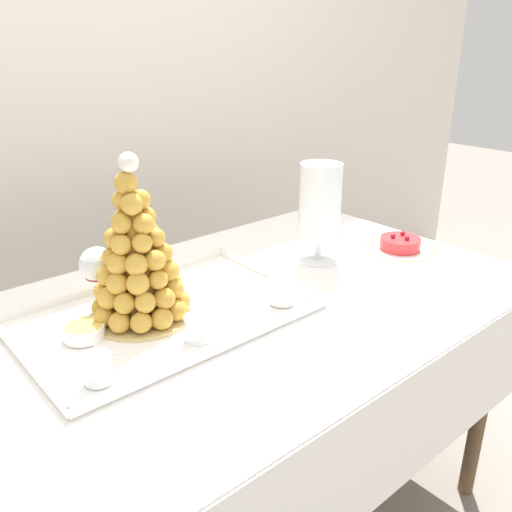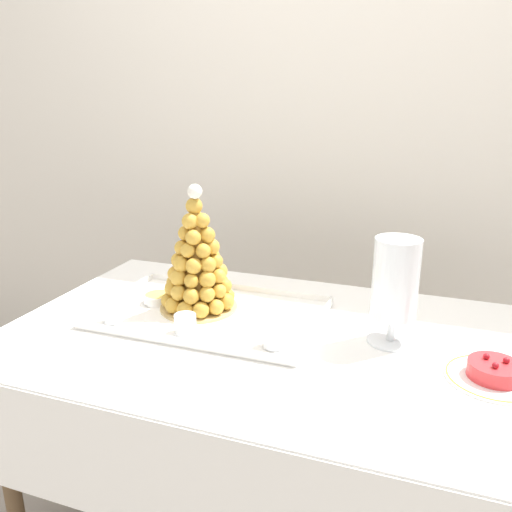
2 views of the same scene
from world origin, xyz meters
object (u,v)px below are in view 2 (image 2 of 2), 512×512
serving_tray (211,314)px  dessert_cup_left (113,313)px  dessert_cup_mid_left (185,325)px  macaron_goblet (395,282)px  creme_brulee_ramekin (158,298)px  croquembouche (197,263)px  fruit_tart_plate (494,374)px  dessert_cup_centre (274,337)px  wine_glass (196,263)px

serving_tray → dessert_cup_left: size_ratio=11.43×
dessert_cup_mid_left → macaron_goblet: bearing=16.0°
dessert_cup_left → creme_brulee_ramekin: 0.17m
croquembouche → macaron_goblet: bearing=-1.5°
dessert_cup_mid_left → fruit_tart_plate: dessert_cup_mid_left is taller
dessert_cup_centre → wine_glass: bearing=143.7°
dessert_cup_mid_left → wine_glass: (-0.09, 0.25, 0.08)m
croquembouche → macaron_goblet: 0.54m
dessert_cup_mid_left → wine_glass: size_ratio=0.36×
dessert_cup_centre → macaron_goblet: 0.32m
dessert_cup_mid_left → croquembouche: bearing=103.7°
croquembouche → dessert_cup_left: croquembouche is taller
serving_tray → dessert_cup_centre: size_ratio=11.05×
wine_glass → serving_tray: bearing=-48.7°
serving_tray → fruit_tart_plate: fruit_tart_plate is taller
dessert_cup_mid_left → fruit_tart_plate: 0.73m
serving_tray → wine_glass: wine_glass is taller
dessert_cup_left → creme_brulee_ramekin: dessert_cup_left is taller
dessert_cup_left → fruit_tart_plate: dessert_cup_left is taller
fruit_tart_plate → wine_glass: wine_glass is taller
dessert_cup_left → fruit_tart_plate: (0.95, 0.04, -0.02)m
serving_tray → dessert_cup_mid_left: size_ratio=10.86×
dessert_cup_mid_left → dessert_cup_centre: (0.24, 0.01, 0.00)m
croquembouche → dessert_cup_mid_left: 0.20m
dessert_cup_centre → macaron_goblet: size_ratio=0.21×
croquembouche → dessert_cup_left: (-0.18, -0.16, -0.11)m
wine_glass → dessert_cup_left: bearing=-117.0°
creme_brulee_ramekin → macaron_goblet: macaron_goblet is taller
serving_tray → dessert_cup_mid_left: bearing=-93.4°
serving_tray → fruit_tart_plate: (0.73, -0.10, 0.01)m
fruit_tart_plate → dessert_cup_mid_left: bearing=-177.2°
dessert_cup_left → dessert_cup_mid_left: (0.22, 0.00, -0.00)m
macaron_goblet → dessert_cup_mid_left: bearing=-164.0°
dessert_cup_centre → serving_tray: bearing=150.6°
creme_brulee_ramekin → macaron_goblet: bearing=-1.2°
dessert_cup_left → fruit_tart_plate: 0.95m
serving_tray → dessert_cup_centre: dessert_cup_centre is taller
fruit_tart_plate → wine_glass: size_ratio=1.32×
wine_glass → dessert_cup_centre: bearing=-36.3°
croquembouche → wine_glass: 0.11m
serving_tray → croquembouche: size_ratio=1.72×
dessert_cup_mid_left → macaron_goblet: macaron_goblet is taller
serving_tray → creme_brulee_ramekin: creme_brulee_ramekin is taller
dessert_cup_centre → wine_glass: (-0.33, 0.24, 0.08)m
serving_tray → dessert_cup_centre: bearing=-29.4°
creme_brulee_ramekin → fruit_tart_plate: 0.91m
macaron_goblet → wine_glass: (-0.59, 0.10, -0.05)m
wine_glass → croquembouche: bearing=-60.5°
croquembouche → dessert_cup_centre: 0.34m
dessert_cup_mid_left → fruit_tart_plate: size_ratio=0.28×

